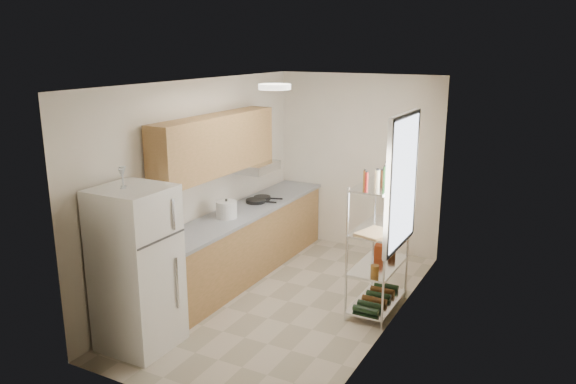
# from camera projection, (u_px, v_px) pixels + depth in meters

# --- Properties ---
(room) EXTENTS (2.52, 4.42, 2.62)m
(room) POSITION_uv_depth(u_px,v_px,m) (288.00, 197.00, 6.42)
(room) COLOR #BDAF9A
(room) RESTS_ON ground
(counter_run) EXTENTS (0.63, 3.51, 0.90)m
(counter_run) POSITION_uv_depth(u_px,v_px,m) (242.00, 243.00, 7.43)
(counter_run) COLOR #B47F4C
(counter_run) RESTS_ON ground
(upper_cabinets) EXTENTS (0.33, 2.20, 0.72)m
(upper_cabinets) POSITION_uv_depth(u_px,v_px,m) (216.00, 145.00, 6.86)
(upper_cabinets) COLOR #B47F4C
(upper_cabinets) RESTS_ON room
(range_hood) EXTENTS (0.50, 0.60, 0.12)m
(range_hood) POSITION_uv_depth(u_px,v_px,m) (254.00, 167.00, 7.62)
(range_hood) COLOR #B7BABC
(range_hood) RESTS_ON room
(window) EXTENTS (0.06, 1.00, 1.46)m
(window) POSITION_uv_depth(u_px,v_px,m) (403.00, 182.00, 6.10)
(window) COLOR white
(window) RESTS_ON room
(bakers_rack) EXTENTS (0.45, 0.90, 1.73)m
(bakers_rack) POSITION_uv_depth(u_px,v_px,m) (380.00, 219.00, 6.27)
(bakers_rack) COLOR silver
(bakers_rack) RESTS_ON ground
(ceiling_dome) EXTENTS (0.34, 0.34, 0.05)m
(ceiling_dome) POSITION_uv_depth(u_px,v_px,m) (275.00, 87.00, 5.84)
(ceiling_dome) COLOR white
(ceiling_dome) RESTS_ON room
(refrigerator) EXTENTS (0.69, 0.69, 1.67)m
(refrigerator) POSITION_uv_depth(u_px,v_px,m) (137.00, 269.00, 5.58)
(refrigerator) COLOR white
(refrigerator) RESTS_ON ground
(wine_glass_a) EXTENTS (0.07, 0.07, 0.20)m
(wine_glass_a) POSITION_uv_depth(u_px,v_px,m) (123.00, 177.00, 5.38)
(wine_glass_a) COLOR silver
(wine_glass_a) RESTS_ON refrigerator
(wine_glass_b) EXTENTS (0.07, 0.07, 0.19)m
(wine_glass_b) POSITION_uv_depth(u_px,v_px,m) (122.00, 179.00, 5.31)
(wine_glass_b) COLOR silver
(wine_glass_b) RESTS_ON refrigerator
(rice_cooker) EXTENTS (0.26, 0.26, 0.21)m
(rice_cooker) POSITION_uv_depth(u_px,v_px,m) (227.00, 209.00, 6.98)
(rice_cooker) COLOR silver
(rice_cooker) RESTS_ON counter_run
(frying_pan_large) EXTENTS (0.31, 0.31, 0.05)m
(frying_pan_large) POSITION_uv_depth(u_px,v_px,m) (256.00, 201.00, 7.67)
(frying_pan_large) COLOR black
(frying_pan_large) RESTS_ON counter_run
(frying_pan_small) EXTENTS (0.30, 0.30, 0.05)m
(frying_pan_small) POSITION_uv_depth(u_px,v_px,m) (262.00, 198.00, 7.82)
(frying_pan_small) COLOR black
(frying_pan_small) RESTS_ON counter_run
(cutting_board) EXTENTS (0.40, 0.46, 0.03)m
(cutting_board) POSITION_uv_depth(u_px,v_px,m) (375.00, 233.00, 6.05)
(cutting_board) COLOR tan
(cutting_board) RESTS_ON bakers_rack
(espresso_machine) EXTENTS (0.20, 0.27, 0.29)m
(espresso_machine) POSITION_uv_depth(u_px,v_px,m) (395.00, 208.00, 6.51)
(espresso_machine) COLOR black
(espresso_machine) RESTS_ON bakers_rack
(storage_bag) EXTENTS (0.12, 0.16, 0.16)m
(storage_bag) POSITION_uv_depth(u_px,v_px,m) (379.00, 251.00, 6.60)
(storage_bag) COLOR #A13813
(storage_bag) RESTS_ON bakers_rack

